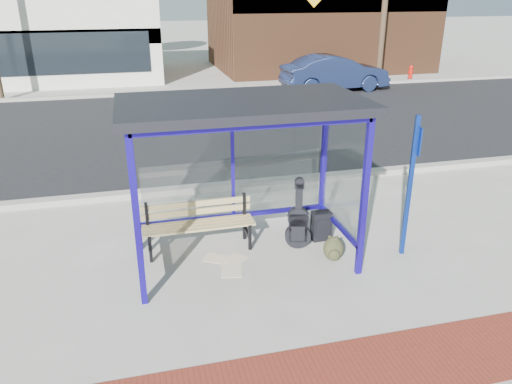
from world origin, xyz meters
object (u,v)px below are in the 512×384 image
object	(u,v)px
guitar_bag	(298,224)
backpack	(334,250)
fire_hydrant	(411,72)
bench	(198,222)
parked_car	(335,73)
suitcase	(321,226)

from	to	relation	value
guitar_bag	backpack	bearing A→B (deg)	-37.38
backpack	fire_hydrant	xyz separation A→B (m)	(9.30, 13.82, 0.19)
bench	fire_hydrant	size ratio (longest dim) A/B	2.53
bench	backpack	bearing A→B (deg)	-24.86
bench	parked_car	distance (m)	13.66
guitar_bag	fire_hydrant	size ratio (longest dim) A/B	1.62
suitcase	fire_hydrant	bearing A→B (deg)	54.77
guitar_bag	backpack	distance (m)	0.68
bench	fire_hydrant	xyz separation A→B (m)	(11.20, 12.96, -0.09)
parked_car	suitcase	bearing A→B (deg)	153.92
guitar_bag	fire_hydrant	xyz separation A→B (m)	(9.69, 13.30, -0.03)
backpack	fire_hydrant	bearing A→B (deg)	71.67
fire_hydrant	suitcase	bearing A→B (deg)	-125.09
suitcase	parked_car	world-z (taller)	parked_car
suitcase	backpack	size ratio (longest dim) A/B	1.47
bench	guitar_bag	xyz separation A→B (m)	(1.50, -0.34, -0.06)
bench	parked_car	xyz separation A→B (m)	(7.07, 11.68, 0.23)
bench	backpack	world-z (taller)	bench
guitar_bag	parked_car	size ratio (longest dim) A/B	0.26
guitar_bag	backpack	xyz separation A→B (m)	(0.39, -0.51, -0.23)
guitar_bag	suitcase	world-z (taller)	guitar_bag
bench	guitar_bag	size ratio (longest dim) A/B	1.56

